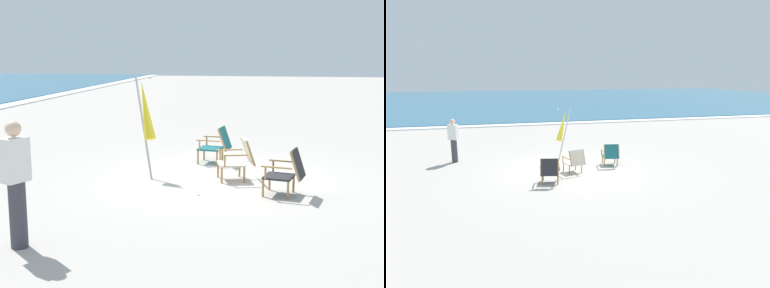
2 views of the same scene
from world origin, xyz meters
The scene contains 6 objects.
ground_plane centered at (0.00, 0.00, 0.00)m, with size 80.00×80.00×0.00m, color #B2AAA0.
beach_chair_back_right centered at (-1.01, -1.22, 0.43)m, with size 0.71×0.78×0.82m.
beach_chair_front_right centered at (1.44, 0.28, 0.43)m, with size 0.67×0.76×0.82m.
beach_chair_far_center centered at (-0.03, -0.31, 0.43)m, with size 0.73×0.81×0.82m.
umbrella_furled_yellow centered at (-0.06, 1.51, 1.31)m, with size 0.73×0.60×2.00m.
person_near_chairs centered at (-4.05, 2.18, 0.84)m, with size 0.39×0.32×1.63m.
Camera 1 is at (-10.11, -1.04, 2.50)m, focal length 50.00 mm.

